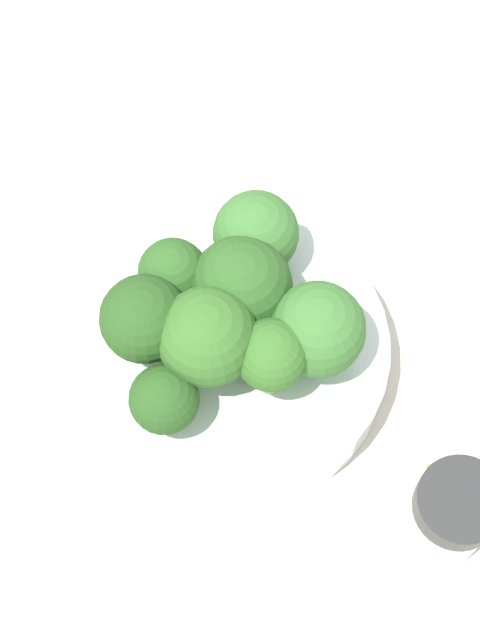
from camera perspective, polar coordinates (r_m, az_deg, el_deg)
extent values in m
plane|color=beige|center=(0.56, 0.00, -2.57)|extent=(3.00, 3.00, 0.00)
cylinder|color=silver|center=(0.55, 0.00, -1.96)|extent=(0.15, 0.15, 0.03)
cylinder|color=#7A9E5B|center=(0.52, 4.00, -1.31)|extent=(0.02, 0.02, 0.02)
sphere|color=#3D7533|center=(0.50, 4.14, -0.50)|extent=(0.05, 0.05, 0.05)
cylinder|color=#84AD66|center=(0.53, 0.06, 0.90)|extent=(0.02, 0.02, 0.02)
sphere|color=#2D5B23|center=(0.51, 0.06, 1.79)|extent=(0.05, 0.05, 0.05)
cylinder|color=#7A9E5B|center=(0.51, -3.96, -4.82)|extent=(0.02, 0.02, 0.02)
sphere|color=#28511E|center=(0.50, -4.07, -4.24)|extent=(0.03, 0.03, 0.03)
cylinder|color=#7A9E5B|center=(0.52, -4.93, -0.90)|extent=(0.02, 0.02, 0.03)
sphere|color=#28511E|center=(0.50, -5.13, 0.06)|extent=(0.04, 0.04, 0.04)
cylinder|color=#7A9E5B|center=(0.53, -3.49, 1.69)|extent=(0.02, 0.02, 0.02)
sphere|color=#2D5B23|center=(0.52, -3.60, 2.53)|extent=(0.03, 0.03, 0.03)
cylinder|color=#8EB770|center=(0.51, 1.20, -3.01)|extent=(0.02, 0.02, 0.03)
sphere|color=#386B28|center=(0.49, 1.25, -2.18)|extent=(0.03, 0.03, 0.03)
cylinder|color=#84AD66|center=(0.52, -1.97, -1.54)|extent=(0.02, 0.02, 0.03)
sphere|color=#386B28|center=(0.50, -2.05, -0.56)|extent=(0.05, 0.05, 0.05)
cylinder|color=#8EB770|center=(0.54, 0.83, 3.76)|extent=(0.01, 0.01, 0.02)
sphere|color=#3D7533|center=(0.53, 0.85, 4.64)|extent=(0.04, 0.04, 0.04)
cylinder|color=silver|center=(0.52, 10.93, -10.44)|extent=(0.04, 0.04, 0.05)
cylinder|color=#2D2D2D|center=(0.49, 11.63, -9.53)|extent=(0.04, 0.04, 0.01)
cube|color=#AD7F4C|center=(0.55, 10.19, -7.84)|extent=(0.01, 0.01, 0.01)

